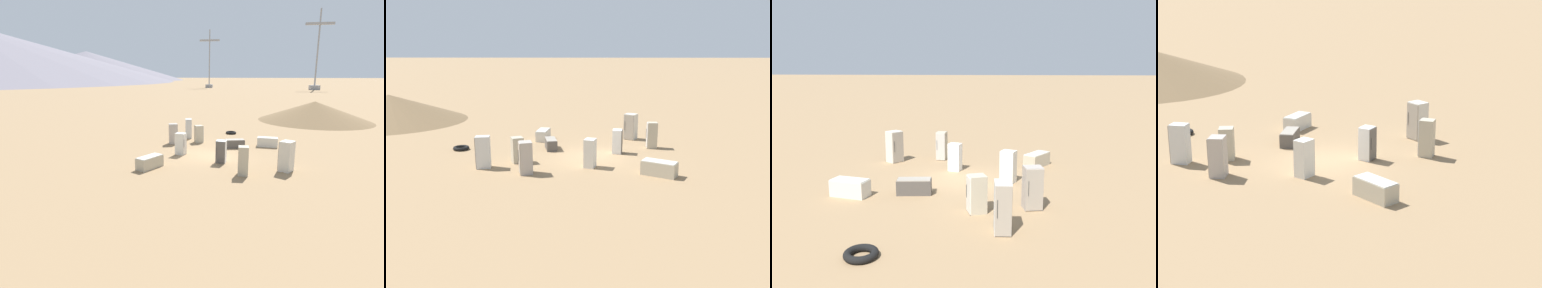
% 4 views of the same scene
% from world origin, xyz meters
% --- Properties ---
extents(ground_plane, '(1000.00, 1000.00, 0.00)m').
position_xyz_m(ground_plane, '(0.00, 0.00, 0.00)').
color(ground_plane, '#937551').
extents(mountain_ridge_0, '(197.55, 197.55, 28.42)m').
position_xyz_m(mountain_ridge_0, '(-154.02, 273.29, 14.21)').
color(mountain_ridge_0, slate).
rests_on(mountain_ridge_0, ground_plane).
extents(dirt_mound, '(13.63, 13.63, 2.43)m').
position_xyz_m(dirt_mound, '(11.12, 18.45, 1.22)').
color(dirt_mound, brown).
rests_on(dirt_mound, ground_plane).
extents(power_pylon_1, '(10.03, 3.44, 28.64)m').
position_xyz_m(power_pylon_1, '(29.23, 99.29, 8.91)').
color(power_pylon_1, gray).
rests_on(power_pylon_1, ground_plane).
extents(power_pylon_2, '(8.40, 2.88, 24.00)m').
position_xyz_m(power_pylon_2, '(-11.74, 111.36, 7.46)').
color(power_pylon_2, gray).
rests_on(power_pylon_2, ground_plane).
extents(discarded_fridge_0, '(1.67, 0.89, 0.75)m').
position_xyz_m(discarded_fridge_0, '(4.24, 3.44, 0.38)').
color(discarded_fridge_0, beige).
rests_on(discarded_fridge_0, ground_plane).
extents(discarded_fridge_1, '(1.61, 0.99, 0.69)m').
position_xyz_m(discarded_fridge_1, '(1.63, 2.58, 0.34)').
color(discarded_fridge_1, '#4C4742').
rests_on(discarded_fridge_1, ground_plane).
extents(discarded_fridge_2, '(1.02, 1.04, 1.84)m').
position_xyz_m(discarded_fridge_2, '(4.80, -2.82, 0.92)').
color(discarded_fridge_2, beige).
rests_on(discarded_fridge_2, ground_plane).
extents(discarded_fridge_3, '(0.59, 0.68, 1.70)m').
position_xyz_m(discarded_fridge_3, '(2.24, -3.98, 0.85)').
color(discarded_fridge_3, '#B2A88E').
rests_on(discarded_fridge_3, ground_plane).
extents(discarded_fridge_4, '(0.87, 0.85, 1.46)m').
position_xyz_m(discarded_fridge_4, '(-1.44, 4.12, 0.73)').
color(discarded_fridge_4, '#B2A88E').
rests_on(discarded_fridge_4, ground_plane).
extents(discarded_fridge_5, '(1.48, 1.91, 0.76)m').
position_xyz_m(discarded_fridge_5, '(-3.47, -3.56, 0.38)').
color(discarded_fridge_5, '#B2A88E').
rests_on(discarded_fridge_5, ground_plane).
extents(discarded_fridge_6, '(0.82, 0.71, 1.58)m').
position_xyz_m(discarded_fridge_6, '(-2.20, -0.03, 0.79)').
color(discarded_fridge_6, silver).
rests_on(discarded_fridge_6, ground_plane).
extents(discarded_fridge_7, '(0.68, 0.87, 1.76)m').
position_xyz_m(discarded_fridge_7, '(-2.62, 5.74, 0.88)').
color(discarded_fridge_7, silver).
rests_on(discarded_fridge_7, ground_plane).
extents(discarded_fridge_8, '(0.71, 0.67, 1.49)m').
position_xyz_m(discarded_fridge_8, '(0.83, -1.67, 0.74)').
color(discarded_fridge_8, white).
rests_on(discarded_fridge_8, ground_plane).
extents(discarded_fridge_9, '(0.86, 0.83, 1.69)m').
position_xyz_m(discarded_fridge_9, '(-3.50, 3.27, 0.85)').
color(discarded_fridge_9, '#A89E93').
rests_on(discarded_fridge_9, ground_plane).
extents(scrap_tire, '(1.02, 1.02, 0.23)m').
position_xyz_m(scrap_tire, '(1.17, 8.35, 0.11)').
color(scrap_tire, black).
rests_on(scrap_tire, ground_plane).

